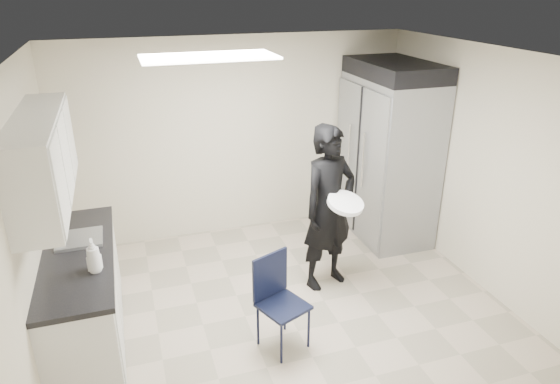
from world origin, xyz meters
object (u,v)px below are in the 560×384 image
object	(u,v)px
commercial_fridge	(388,159)
man_tuxedo	(329,208)
lower_counter	(84,297)
folding_chair	(283,306)

from	to	relation	value
commercial_fridge	man_tuxedo	bearing A→B (deg)	-142.73
lower_counter	folding_chair	world-z (taller)	folding_chair
commercial_fridge	folding_chair	distance (m)	2.79
commercial_fridge	folding_chair	xyz separation A→B (m)	(-2.03, -1.81, -0.60)
lower_counter	folding_chair	xyz separation A→B (m)	(1.75, -0.74, 0.02)
commercial_fridge	lower_counter	bearing A→B (deg)	-164.12
man_tuxedo	commercial_fridge	bearing A→B (deg)	19.43
man_tuxedo	lower_counter	bearing A→B (deg)	165.39
lower_counter	man_tuxedo	distance (m)	2.61
folding_chair	commercial_fridge	bearing A→B (deg)	19.08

